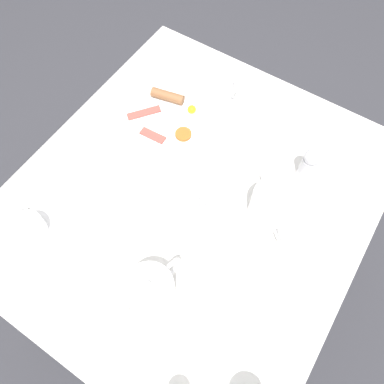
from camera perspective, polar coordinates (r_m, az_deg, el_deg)
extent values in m
plane|color=#333338|center=(1.80, 0.00, -11.57)|extent=(8.00, 8.00, 0.00)
cube|color=silver|center=(1.09, 0.00, -0.84)|extent=(1.08, 0.96, 0.03)
cylinder|color=brown|center=(1.77, -3.17, 12.45)|extent=(0.04, 0.04, 0.74)
cylinder|color=brown|center=(1.53, -24.93, -13.09)|extent=(0.04, 0.04, 0.74)
cylinder|color=brown|center=(1.64, 22.57, -1.27)|extent=(0.04, 0.04, 0.74)
cylinder|color=white|center=(1.22, -3.67, 10.88)|extent=(0.31, 0.31, 0.01)
cylinder|color=white|center=(1.23, -0.04, 12.16)|extent=(0.07, 0.07, 0.00)
sphere|color=yellow|center=(1.22, -0.04, 12.47)|extent=(0.03, 0.03, 0.03)
cylinder|color=brown|center=(1.26, -3.75, 14.39)|extent=(0.05, 0.11, 0.03)
cube|color=#B74C42|center=(1.23, -7.33, 11.89)|extent=(0.10, 0.09, 0.01)
cube|color=#B74C42|center=(1.18, -6.00, 8.56)|extent=(0.03, 0.08, 0.01)
cylinder|color=#D16023|center=(1.17, -1.33, 8.79)|extent=(0.05, 0.05, 0.01)
cylinder|color=white|center=(0.94, -6.34, -14.83)|extent=(0.12, 0.12, 0.11)
cylinder|color=white|center=(0.88, -6.71, -14.02)|extent=(0.09, 0.09, 0.01)
sphere|color=white|center=(0.87, -6.81, -13.83)|extent=(0.02, 0.02, 0.02)
cone|color=white|center=(0.92, -9.85, -18.07)|extent=(0.06, 0.03, 0.05)
torus|color=white|center=(0.94, -3.56, -11.99)|extent=(0.09, 0.02, 0.08)
cylinder|color=white|center=(1.03, 12.15, -1.96)|extent=(0.12, 0.12, 0.11)
cylinder|color=white|center=(0.98, 12.77, -0.53)|extent=(0.09, 0.09, 0.01)
sphere|color=white|center=(0.97, 12.93, -0.18)|extent=(0.02, 0.02, 0.02)
cone|color=white|center=(1.05, 11.18, 1.99)|extent=(0.06, 0.05, 0.05)
torus|color=white|center=(1.01, 13.10, -5.25)|extent=(0.07, 0.06, 0.08)
cylinder|color=white|center=(1.12, -23.05, -5.78)|extent=(0.14, 0.14, 0.01)
cylinder|color=white|center=(1.09, -23.63, -5.16)|extent=(0.09, 0.09, 0.06)
cylinder|color=olive|center=(1.09, -23.50, -5.31)|extent=(0.08, 0.08, 0.04)
torus|color=white|center=(1.11, -24.25, -3.11)|extent=(0.03, 0.04, 0.04)
cylinder|color=white|center=(1.31, 8.22, 14.87)|extent=(0.14, 0.14, 0.01)
cylinder|color=white|center=(1.29, 8.41, 15.82)|extent=(0.09, 0.09, 0.06)
cylinder|color=olive|center=(1.29, 8.38, 15.66)|extent=(0.08, 0.08, 0.05)
torus|color=white|center=(1.26, 6.85, 14.85)|extent=(0.04, 0.02, 0.04)
cylinder|color=#BCBCC1|center=(1.02, 2.32, -1.98)|extent=(0.05, 0.05, 0.08)
sphere|color=#BCBCC1|center=(0.97, 2.44, -0.59)|extent=(0.05, 0.05, 0.05)
cylinder|color=#BCBCC1|center=(1.13, 17.12, 3.59)|extent=(0.05, 0.05, 0.08)
sphere|color=#BCBCC1|center=(1.08, 17.89, 5.09)|extent=(0.05, 0.05, 0.05)
cube|color=white|center=(1.11, -13.60, -0.30)|extent=(0.16, 0.15, 0.01)
cube|color=silver|center=(1.22, 14.49, 7.78)|extent=(0.14, 0.11, 0.00)
cube|color=silver|center=(0.99, 12.22, -19.15)|extent=(0.14, 0.15, 0.00)
cube|color=silver|center=(1.39, -0.97, 19.16)|extent=(0.03, 0.14, 0.00)
cube|color=silver|center=(1.25, 24.57, 4.76)|extent=(0.10, 0.15, 0.00)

